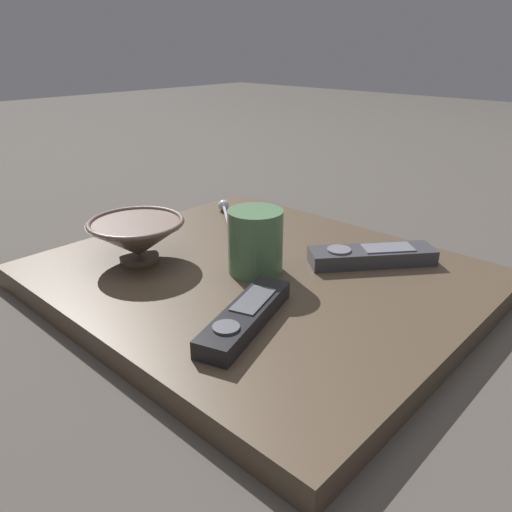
{
  "coord_description": "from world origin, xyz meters",
  "views": [
    {
      "loc": [
        -0.47,
        0.51,
        0.36
      ],
      "look_at": [
        0.01,
        -0.0,
        0.05
      ],
      "focal_mm": 34.98,
      "sensor_mm": 36.0,
      "label": 1
    }
  ],
  "objects_px": {
    "tv_remote_far": "(245,316)",
    "tv_remote_near": "(372,256)",
    "teaspoon": "(224,208)",
    "cereal_bowl": "(137,237)",
    "coffee_mug": "(253,241)"
  },
  "relations": [
    {
      "from": "coffee_mug",
      "to": "tv_remote_near",
      "type": "relative_size",
      "value": 0.52
    },
    {
      "from": "tv_remote_far",
      "to": "tv_remote_near",
      "type": "bearing_deg",
      "value": -93.18
    },
    {
      "from": "teaspoon",
      "to": "tv_remote_near",
      "type": "relative_size",
      "value": 0.62
    },
    {
      "from": "cereal_bowl",
      "to": "tv_remote_far",
      "type": "height_order",
      "value": "cereal_bowl"
    },
    {
      "from": "cereal_bowl",
      "to": "coffee_mug",
      "type": "height_order",
      "value": "coffee_mug"
    },
    {
      "from": "cereal_bowl",
      "to": "tv_remote_far",
      "type": "relative_size",
      "value": 0.81
    },
    {
      "from": "cereal_bowl",
      "to": "coffee_mug",
      "type": "xyz_separation_m",
      "value": [
        -0.16,
        -0.1,
        0.01
      ]
    },
    {
      "from": "tv_remote_near",
      "to": "tv_remote_far",
      "type": "distance_m",
      "value": 0.27
    },
    {
      "from": "teaspoon",
      "to": "tv_remote_far",
      "type": "relative_size",
      "value": 0.61
    },
    {
      "from": "cereal_bowl",
      "to": "tv_remote_near",
      "type": "bearing_deg",
      "value": -138.93
    },
    {
      "from": "teaspoon",
      "to": "tv_remote_far",
      "type": "xyz_separation_m",
      "value": [
        -0.33,
        0.28,
        0.0
      ]
    },
    {
      "from": "coffee_mug",
      "to": "cereal_bowl",
      "type": "bearing_deg",
      "value": 30.79
    },
    {
      "from": "tv_remote_far",
      "to": "cereal_bowl",
      "type": "bearing_deg",
      "value": -5.96
    },
    {
      "from": "teaspoon",
      "to": "tv_remote_near",
      "type": "distance_m",
      "value": 0.35
    },
    {
      "from": "tv_remote_near",
      "to": "cereal_bowl",
      "type": "bearing_deg",
      "value": 41.07
    }
  ]
}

